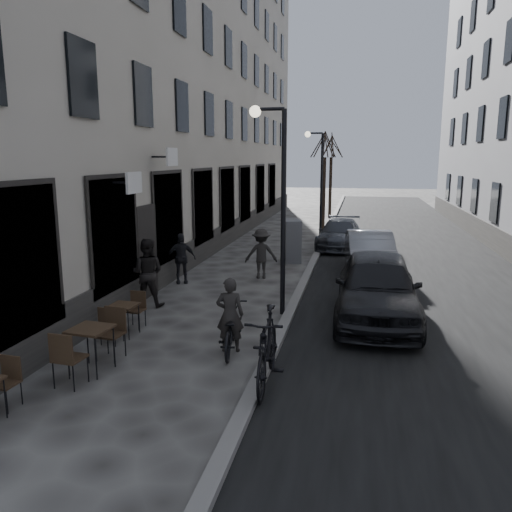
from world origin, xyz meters
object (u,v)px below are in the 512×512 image
(pedestrian_near, at_px, (147,273))
(pedestrian_mid, at_px, (261,254))
(pedestrian_far, at_px, (181,258))
(streetlamp_far, at_px, (318,173))
(tree_near, at_px, (325,142))
(car_mid, at_px, (370,253))
(bistro_set_b, at_px, (91,345))
(car_far, at_px, (339,234))
(streetlamp_near, at_px, (277,188))
(car_near, at_px, (377,287))
(utility_cabinet, at_px, (293,241))
(tree_far, at_px, (332,145))
(bicycle, at_px, (230,329))
(bistro_set_c, at_px, (124,317))
(moped, at_px, (267,348))

(pedestrian_near, xyz_separation_m, pedestrian_mid, (2.33, 3.68, -0.09))
(pedestrian_mid, relative_size, pedestrian_far, 1.03)
(streetlamp_far, relative_size, tree_near, 0.89)
(car_mid, bearing_deg, bistro_set_b, -123.98)
(bistro_set_b, height_order, car_far, car_far)
(bistro_set_b, bearing_deg, tree_near, 86.86)
(streetlamp_near, height_order, car_near, streetlamp_near)
(pedestrian_near, bearing_deg, tree_near, -108.34)
(tree_near, relative_size, pedestrian_near, 3.14)
(utility_cabinet, distance_m, car_mid, 3.18)
(tree_far, relative_size, utility_cabinet, 3.59)
(bicycle, relative_size, pedestrian_far, 1.13)
(pedestrian_far, height_order, car_near, car_near)
(pedestrian_near, bearing_deg, utility_cabinet, -119.72)
(pedestrian_near, bearing_deg, bicycle, 133.05)
(bicycle, bearing_deg, car_far, -106.44)
(streetlamp_near, bearing_deg, bicycle, -100.56)
(streetlamp_near, relative_size, tree_far, 0.89)
(bicycle, height_order, pedestrian_near, pedestrian_near)
(streetlamp_near, bearing_deg, pedestrian_near, -179.42)
(tree_far, bearing_deg, utility_cabinet, -92.04)
(utility_cabinet, xyz_separation_m, pedestrian_far, (-2.98, -4.03, -0.00))
(bicycle, xyz_separation_m, car_mid, (2.88, 7.71, 0.24))
(streetlamp_far, height_order, tree_near, tree_near)
(tree_near, distance_m, bistro_set_b, 19.78)
(bistro_set_c, bearing_deg, bistro_set_b, -78.07)
(streetlamp_far, xyz_separation_m, bistro_set_b, (-2.73, -16.13, -2.65))
(tree_far, height_order, car_near, tree_far)
(car_mid, xyz_separation_m, car_far, (-1.21, 4.76, -0.09))
(pedestrian_near, bearing_deg, pedestrian_far, -95.24)
(bistro_set_b, relative_size, car_far, 0.41)
(pedestrian_mid, distance_m, car_far, 6.58)
(utility_cabinet, height_order, pedestrian_far, utility_cabinet)
(streetlamp_near, relative_size, pedestrian_far, 3.22)
(tree_near, height_order, pedestrian_mid, tree_near)
(pedestrian_near, bearing_deg, moped, 129.65)
(pedestrian_mid, bearing_deg, car_near, 119.74)
(bistro_set_c, height_order, pedestrian_mid, pedestrian_mid)
(moped, bearing_deg, utility_cabinet, 92.70)
(streetlamp_far, relative_size, car_mid, 1.19)
(bistro_set_b, relative_size, car_near, 0.36)
(streetlamp_near, relative_size, moped, 2.31)
(utility_cabinet, relative_size, car_mid, 0.37)
(tree_far, bearing_deg, tree_near, -90.00)
(streetlamp_near, height_order, bistro_set_b, streetlamp_near)
(streetlamp_near, height_order, car_mid, streetlamp_near)
(bistro_set_b, xyz_separation_m, car_far, (3.90, 13.96, 0.10))
(pedestrian_near, distance_m, moped, 5.60)
(moped, bearing_deg, car_near, 61.51)
(pedestrian_near, height_order, pedestrian_mid, pedestrian_near)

